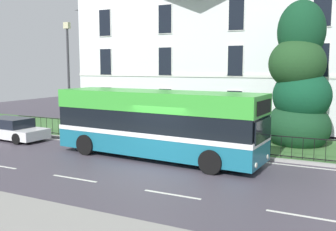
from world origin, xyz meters
TOP-DOWN VIEW (x-y plane):
  - ground_plane at (0.00, 1.13)m, footprint 60.00×56.00m
  - georgian_townhouse at (-2.00, 15.59)m, footprint 20.05×9.91m
  - iron_verge_railing at (-2.00, 4.40)m, footprint 19.20×0.04m
  - evergreen_tree at (4.66, 7.78)m, footprint 3.23×3.23m
  - single_decker_bus at (-0.74, 2.34)m, footprint 9.85×3.15m
  - parked_hatchback_01 at (-10.25, 2.60)m, footprint 4.50×2.03m
  - street_lamp_post at (-8.02, 5.02)m, footprint 0.36×0.24m
  - litter_bin at (-5.42, 5.27)m, footprint 0.55×0.55m

SIDE VIEW (x-z plane):
  - ground_plane at x=0.00m, z-range -0.10..0.08m
  - parked_hatchback_01 at x=-10.25m, z-range -0.01..1.21m
  - iron_verge_railing at x=-2.00m, z-range 0.14..1.11m
  - litter_bin at x=-5.42m, z-range 0.12..1.30m
  - single_decker_bus at x=-0.74m, z-range 0.08..3.12m
  - evergreen_tree at x=4.66m, z-range -0.75..7.03m
  - street_lamp_post at x=-8.02m, z-range 0.61..7.17m
  - georgian_townhouse at x=-2.00m, z-range 0.15..11.21m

